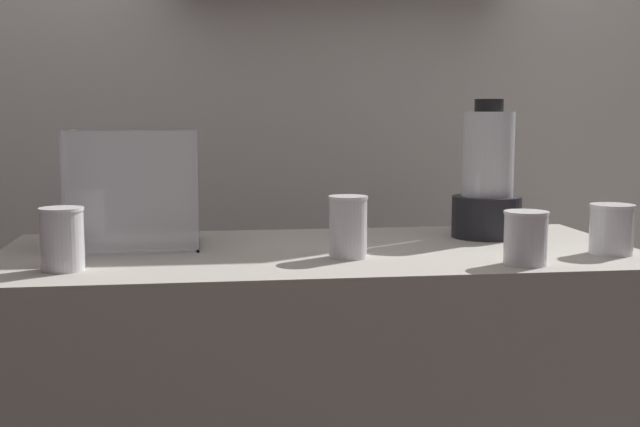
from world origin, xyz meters
name	(u,v)px	position (x,y,z in m)	size (l,w,h in m)	color
back_wall_unit	(287,93)	(0.00, 0.77, 1.26)	(2.60, 0.24, 2.50)	silver
carrot_display_bin	(135,210)	(-0.41, 0.10, 0.98)	(0.28, 0.21, 0.26)	white
blender_pitcher	(487,182)	(0.42, 0.12, 1.03)	(0.17, 0.17, 0.33)	black
juice_cup_mango_far_left	(62,242)	(-0.52, -0.17, 0.95)	(0.08, 0.08, 0.12)	white
juice_cup_pomegranate_left	(348,229)	(0.04, -0.11, 0.96)	(0.08, 0.08, 0.13)	white
juice_cup_carrot_middle	(525,242)	(0.38, -0.24, 0.95)	(0.09, 0.09, 0.11)	white
juice_cup_beet_right	(611,232)	(0.61, -0.15, 0.95)	(0.09, 0.09, 0.11)	white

